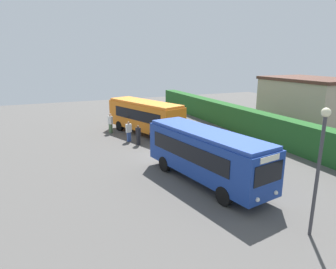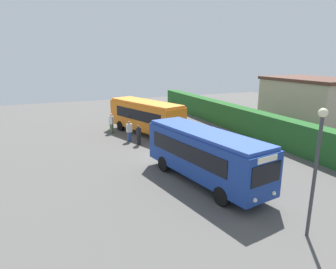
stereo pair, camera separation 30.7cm
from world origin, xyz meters
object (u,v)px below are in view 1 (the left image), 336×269
at_px(person_right, 138,134).
at_px(traffic_cone, 155,117).
at_px(bus_orange, 145,115).
at_px(person_center, 129,131).
at_px(lamppost, 320,158).
at_px(bus_blue, 206,153).
at_px(person_left, 110,123).

xyz_separation_m(person_right, traffic_cone, (-9.23, 5.01, -0.60)).
xyz_separation_m(bus_orange, person_center, (1.96, -2.18, -0.87)).
bearing_deg(person_center, lamppost, 2.77).
bearing_deg(traffic_cone, bus_blue, -11.59).
bearing_deg(person_right, traffic_cone, -137.26).
bearing_deg(bus_blue, person_center, 179.49).
xyz_separation_m(bus_blue, person_right, (-8.96, -1.28, -0.91)).
height_order(bus_blue, person_center, bus_blue).
distance_m(bus_orange, person_center, 3.06).
distance_m(bus_orange, bus_blue, 12.23).
bearing_deg(traffic_cone, person_right, -28.50).
xyz_separation_m(bus_orange, person_right, (3.26, -1.73, -0.92)).
xyz_separation_m(bus_blue, person_left, (-13.86, -2.53, -0.78)).
height_order(bus_blue, traffic_cone, bus_blue).
bearing_deg(person_left, traffic_cone, -171.95).
relative_size(person_center, person_right, 1.06).
distance_m(bus_blue, person_right, 9.10).
bearing_deg(traffic_cone, bus_orange, -28.77).
relative_size(person_right, traffic_cone, 2.85).
height_order(traffic_cone, lamppost, lamppost).
bearing_deg(bus_orange, bus_blue, 158.68).
bearing_deg(traffic_cone, lamppost, -5.65).
height_order(person_right, traffic_cone, person_right).
bearing_deg(lamppost, person_center, -169.83).
relative_size(person_left, person_right, 1.13).
bearing_deg(person_center, bus_orange, 124.56).
relative_size(bus_blue, person_left, 4.75).
distance_m(bus_orange, lamppost, 18.83).
height_order(bus_blue, lamppost, lamppost).
bearing_deg(bus_orange, person_left, 42.02).
bearing_deg(lamppost, bus_blue, -168.86).
height_order(bus_orange, lamppost, lamppost).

